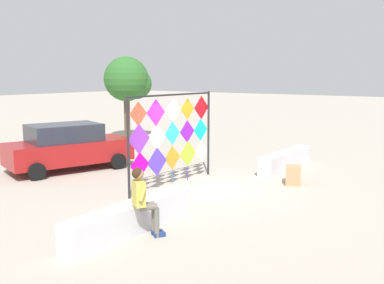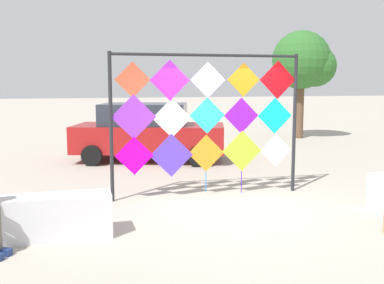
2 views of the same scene
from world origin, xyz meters
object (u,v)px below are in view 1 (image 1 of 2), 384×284
at_px(cardboard_box_large, 293,175).
at_px(parked_car, 68,147).
at_px(kite_display_rack, 172,132).
at_px(tree_broadleaf, 129,81).
at_px(seated_vendor, 143,197).

bearing_deg(cardboard_box_large, parked_car, 110.21).
distance_m(kite_display_rack, tree_broadleaf, 10.38).
bearing_deg(tree_broadleaf, seated_vendor, -135.11).
bearing_deg(parked_car, tree_broadleaf, 27.86).
bearing_deg(tree_broadleaf, parked_car, -152.14).
relative_size(kite_display_rack, tree_broadleaf, 0.88).
relative_size(seated_vendor, cardboard_box_large, 2.35).
relative_size(kite_display_rack, parked_car, 0.82).
height_order(seated_vendor, parked_car, parked_car).
relative_size(kite_display_rack, cardboard_box_large, 5.96).
distance_m(cardboard_box_large, tree_broadleaf, 12.00).
height_order(parked_car, cardboard_box_large, parked_car).
distance_m(kite_display_rack, seated_vendor, 4.43).
bearing_deg(kite_display_rack, parked_car, 95.29).
height_order(cardboard_box_large, tree_broadleaf, tree_broadleaf).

